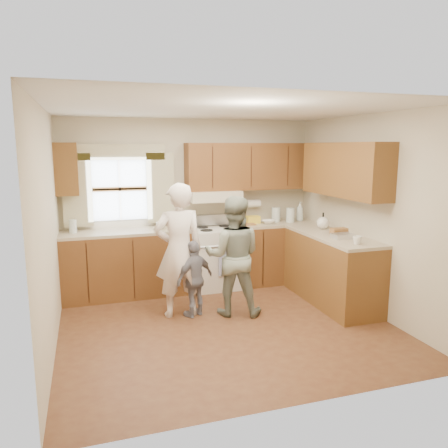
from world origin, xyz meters
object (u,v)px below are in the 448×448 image
object	(u,v)px
woman_right	(233,256)
child	(195,279)
stove	(216,257)
woman_left	(179,250)

from	to	relation	value
woman_right	child	size ratio (longest dim) A/B	1.56
stove	woman_left	size ratio (longest dim) A/B	0.64
stove	woman_left	distance (m)	1.28
woman_left	child	size ratio (longest dim) A/B	1.74
woman_right	child	world-z (taller)	woman_right
woman_left	child	xyz separation A→B (m)	(0.18, -0.08, -0.35)
stove	child	bearing A→B (deg)	-119.30
woman_left	woman_right	world-z (taller)	woman_left
woman_left	stove	bearing A→B (deg)	-129.37
woman_right	child	xyz separation A→B (m)	(-0.48, 0.07, -0.27)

